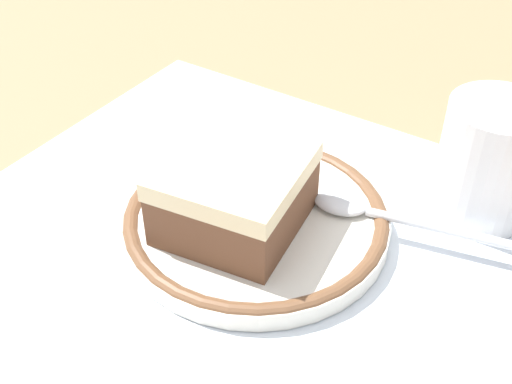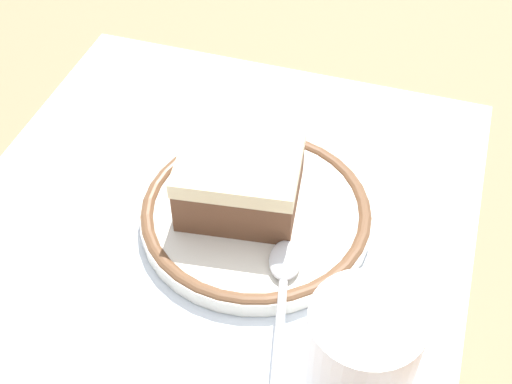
{
  "view_description": "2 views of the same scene",
  "coord_description": "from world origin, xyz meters",
  "px_view_note": "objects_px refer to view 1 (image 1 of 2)",
  "views": [
    {
      "loc": [
        0.26,
        0.18,
        0.32
      ],
      "look_at": [
        -0.03,
        -0.01,
        0.04
      ],
      "focal_mm": 46.15,
      "sensor_mm": 36.0,
      "label": 1
    },
    {
      "loc": [
        -0.15,
        0.35,
        0.43
      ],
      "look_at": [
        -0.03,
        -0.01,
        0.04
      ],
      "focal_mm": 48.41,
      "sensor_mm": 36.0,
      "label": 2
    }
  ],
  "objects_px": {
    "cake_slice": "(235,193)",
    "cup": "(487,168)",
    "plate": "(256,220)",
    "spoon": "(377,213)"
  },
  "relations": [
    {
      "from": "cake_slice",
      "to": "cup",
      "type": "distance_m",
      "value": 0.18
    },
    {
      "from": "plate",
      "to": "cake_slice",
      "type": "height_order",
      "value": "cake_slice"
    },
    {
      "from": "plate",
      "to": "cake_slice",
      "type": "bearing_deg",
      "value": -26.15
    },
    {
      "from": "cup",
      "to": "cake_slice",
      "type": "bearing_deg",
      "value": -47.25
    },
    {
      "from": "plate",
      "to": "spoon",
      "type": "bearing_deg",
      "value": 120.64
    },
    {
      "from": "spoon",
      "to": "cake_slice",
      "type": "bearing_deg",
      "value": -54.07
    },
    {
      "from": "spoon",
      "to": "cup",
      "type": "distance_m",
      "value": 0.09
    },
    {
      "from": "cake_slice",
      "to": "cup",
      "type": "height_order",
      "value": "cup"
    },
    {
      "from": "cup",
      "to": "spoon",
      "type": "bearing_deg",
      "value": -39.16
    },
    {
      "from": "plate",
      "to": "spoon",
      "type": "xyz_separation_m",
      "value": [
        -0.04,
        0.07,
        0.01
      ]
    }
  ]
}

